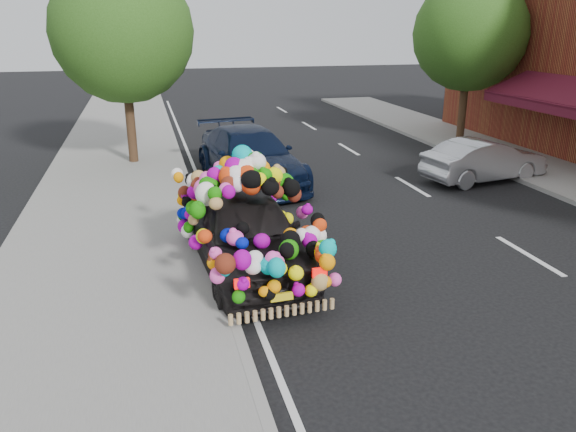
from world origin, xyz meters
The scene contains 9 objects.
ground centered at (0.00, 0.00, 0.00)m, with size 100.00×100.00×0.00m, color black.
sidewalk centered at (-4.30, 0.00, 0.06)m, with size 4.00×60.00×0.12m, color gray.
kerb centered at (-2.35, 0.00, 0.07)m, with size 0.15×60.00×0.13m, color gray.
lane_markings centered at (3.60, 0.00, 0.01)m, with size 6.00×50.00×0.01m, color silver, non-canonical shape.
tree_near_sidewalk centered at (-3.80, 9.50, 4.02)m, with size 4.20×4.20×6.13m.
tree_far_b centered at (8.00, 10.00, 3.89)m, with size 4.00×4.00×5.90m.
plush_art_car centered at (-1.80, 0.76, 1.08)m, with size 2.38×4.62×2.11m.
navy_sedan centered at (-0.62, 6.52, 0.75)m, with size 2.09×5.15×1.49m, color black.
silver_hatchback centered at (5.81, 5.07, 0.59)m, with size 1.26×3.60×1.19m, color #ADAEB4.
Camera 1 is at (-3.39, -8.53, 4.24)m, focal length 35.00 mm.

